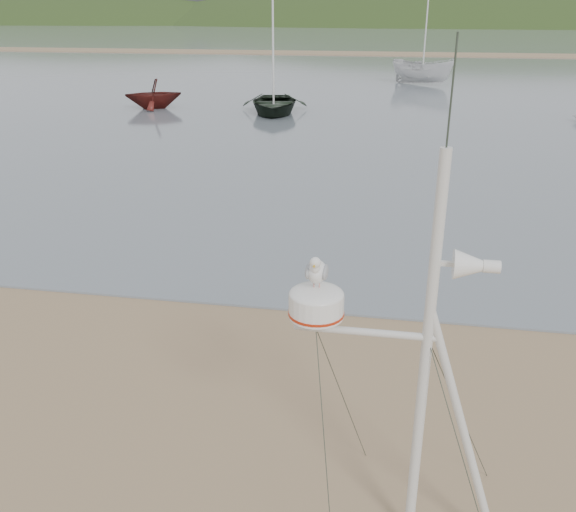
% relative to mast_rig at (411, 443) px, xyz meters
% --- Properties ---
extents(ground, '(560.00, 560.00, 0.00)m').
position_rel_mast_rig_xyz_m(ground, '(-3.83, 0.79, -1.20)').
color(ground, '#896E4F').
rests_on(ground, ground).
extents(water, '(560.00, 256.00, 0.04)m').
position_rel_mast_rig_xyz_m(water, '(-3.83, 132.79, -1.18)').
color(water, slate).
rests_on(water, ground).
extents(sandbar, '(560.00, 7.00, 0.07)m').
position_rel_mast_rig_xyz_m(sandbar, '(-3.83, 70.79, -1.12)').
color(sandbar, '#896E4F').
rests_on(sandbar, water).
extents(hill_ridge, '(620.00, 180.00, 80.00)m').
position_rel_mast_rig_xyz_m(hill_ridge, '(14.69, 235.79, -20.89)').
color(hill_ridge, '#233616').
rests_on(hill_ridge, ground).
extents(far_cottages, '(294.40, 6.30, 8.00)m').
position_rel_mast_rig_xyz_m(far_cottages, '(-0.83, 196.79, 2.80)').
color(far_cottages, beige).
rests_on(far_cottages, ground).
extents(mast_rig, '(2.20, 2.34, 4.96)m').
position_rel_mast_rig_xyz_m(mast_rig, '(0.00, 0.00, 0.00)').
color(mast_rig, silver).
rests_on(mast_rig, ground).
extents(boat_dark, '(3.58, 1.54, 4.85)m').
position_rel_mast_rig_xyz_m(boat_dark, '(-6.66, 26.37, 1.27)').
color(boat_dark, black).
rests_on(boat_dark, water).
extents(boat_red, '(2.50, 2.97, 2.95)m').
position_rel_mast_rig_xyz_m(boat_red, '(-13.36, 26.86, 0.32)').
color(boat_red, '#4F1612').
rests_on(boat_red, water).
extents(boat_white, '(2.42, 2.40, 4.71)m').
position_rel_mast_rig_xyz_m(boat_white, '(1.18, 40.72, 1.20)').
color(boat_white, silver).
rests_on(boat_white, water).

